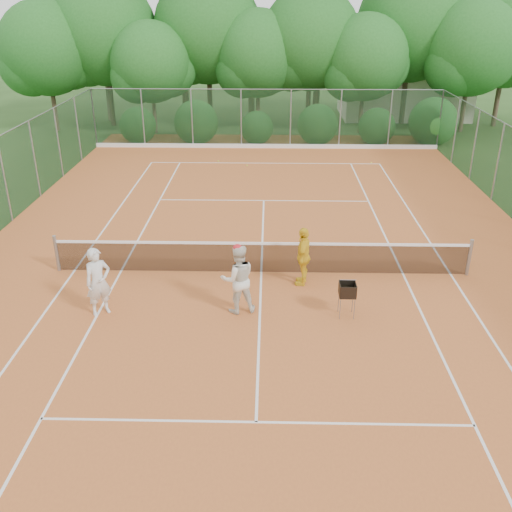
{
  "coord_description": "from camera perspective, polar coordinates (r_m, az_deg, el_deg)",
  "views": [
    {
      "loc": [
        0.2,
        -14.88,
        7.38
      ],
      "look_at": [
        -0.13,
        -1.2,
        1.1
      ],
      "focal_mm": 40.0,
      "sensor_mm": 36.0,
      "label": 1
    }
  ],
  "objects": [
    {
      "name": "player_yellow",
      "position": [
        15.69,
        4.76,
        -0.01
      ],
      "size": [
        0.59,
        1.04,
        1.67
      ],
      "primitive_type": "imported",
      "rotation": [
        0.0,
        0.0,
        -1.77
      ],
      "color": "yellow",
      "rests_on": "clay_court"
    },
    {
      "name": "fence_back",
      "position": [
        30.45,
        0.99,
        13.55
      ],
      "size": [
        18.07,
        0.07,
        3.0
      ],
      "color": "#19381E",
      "rests_on": "clay_court"
    },
    {
      "name": "ball_hopper",
      "position": [
        14.28,
        9.13,
        -3.41
      ],
      "size": [
        0.4,
        0.4,
        0.91
      ],
      "rotation": [
        0.0,
        0.0,
        0.35
      ],
      "color": "gray",
      "rests_on": "clay_court"
    },
    {
      "name": "court_markings",
      "position": [
        16.6,
        0.53,
        -1.66
      ],
      "size": [
        11.03,
        23.83,
        0.01
      ],
      "color": "white",
      "rests_on": "clay_court"
    },
    {
      "name": "player_white",
      "position": [
        14.67,
        -15.49,
        -2.5
      ],
      "size": [
        0.77,
        0.73,
        1.78
      ],
      "primitive_type": "imported",
      "rotation": [
        0.0,
        0.0,
        0.63
      ],
      "color": "silver",
      "rests_on": "clay_court"
    },
    {
      "name": "tropical_treeline",
      "position": [
        35.2,
        3.61,
        20.91
      ],
      "size": [
        32.1,
        8.49,
        15.03
      ],
      "color": "brown",
      "rests_on": "ground"
    },
    {
      "name": "stray_ball_c",
      "position": [
        28.26,
        11.45,
        9.13
      ],
      "size": [
        0.07,
        0.07,
        0.07
      ],
      "primitive_type": "sphere",
      "color": "yellow",
      "rests_on": "clay_court"
    },
    {
      "name": "club_building",
      "position": [
        40.3,
        14.5,
        15.51
      ],
      "size": [
        8.0,
        5.0,
        3.0
      ],
      "primitive_type": "cube",
      "color": "beige",
      "rests_on": "ground"
    },
    {
      "name": "player_center_grp",
      "position": [
        14.24,
        -1.82,
        -2.29
      ],
      "size": [
        1.02,
        0.88,
        1.85
      ],
      "color": "silver",
      "rests_on": "clay_court"
    },
    {
      "name": "clay_court",
      "position": [
        16.61,
        0.53,
        -1.7
      ],
      "size": [
        18.0,
        36.0,
        0.02
      ],
      "primitive_type": "cube",
      "color": "#BE632B",
      "rests_on": "ground"
    },
    {
      "name": "stray_ball_b",
      "position": [
        27.26,
        -0.91,
        9.05
      ],
      "size": [
        0.07,
        0.07,
        0.07
      ],
      "primitive_type": "sphere",
      "color": "#BDD531",
      "rests_on": "clay_court"
    },
    {
      "name": "tennis_net",
      "position": [
        16.38,
        0.54,
        -0.06
      ],
      "size": [
        11.97,
        0.1,
        1.1
      ],
      "color": "gray",
      "rests_on": "clay_court"
    },
    {
      "name": "ground",
      "position": [
        16.61,
        0.53,
        -1.73
      ],
      "size": [
        120.0,
        120.0,
        0.0
      ],
      "primitive_type": "plane",
      "color": "#254619",
      "rests_on": "ground"
    },
    {
      "name": "stray_ball_a",
      "position": [
        28.06,
        -3.79,
        9.46
      ],
      "size": [
        0.07,
        0.07,
        0.07
      ],
      "primitive_type": "sphere",
      "color": "#C2DD33",
      "rests_on": "clay_court"
    }
  ]
}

